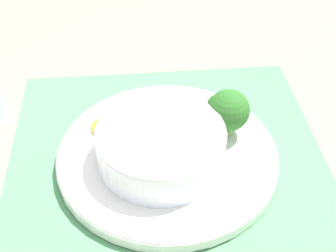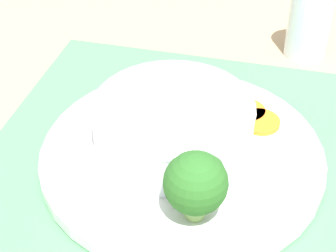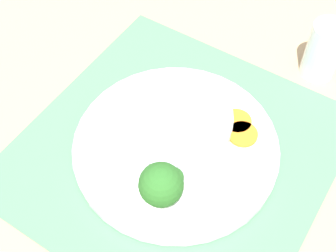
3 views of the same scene
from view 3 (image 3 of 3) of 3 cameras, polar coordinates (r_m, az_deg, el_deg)
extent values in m
plane|color=tan|center=(0.73, 0.95, -3.05)|extent=(4.00, 4.00, 0.00)
cube|color=#4C8C59|center=(0.73, 0.95, -2.96)|extent=(0.52, 0.51, 0.00)
cylinder|color=white|center=(0.72, 0.96, -2.53)|extent=(0.32, 0.32, 0.02)
torus|color=white|center=(0.71, 0.97, -2.17)|extent=(0.31, 0.31, 0.01)
cylinder|color=silver|center=(0.70, 0.55, 0.07)|extent=(0.18, 0.18, 0.05)
torus|color=silver|center=(0.68, 0.57, 1.35)|extent=(0.18, 0.18, 0.01)
ellipsoid|color=beige|center=(0.69, 0.56, 0.70)|extent=(0.15, 0.15, 0.06)
cylinder|color=#84AD5B|center=(0.66, -0.82, -8.56)|extent=(0.02, 0.02, 0.02)
sphere|color=#286023|center=(0.63, -0.85, -7.15)|extent=(0.06, 0.06, 0.06)
sphere|color=#286023|center=(0.63, 0.70, -6.32)|extent=(0.03, 0.03, 0.03)
sphere|color=#286023|center=(0.62, -2.24, -7.63)|extent=(0.02, 0.02, 0.02)
cylinder|color=orange|center=(0.73, 9.09, -0.99)|extent=(0.05, 0.05, 0.01)
cylinder|color=orange|center=(0.74, 8.38, 0.57)|extent=(0.05, 0.05, 0.01)
cylinder|color=silver|center=(0.84, 18.47, 8.73)|extent=(0.06, 0.06, 0.10)
cylinder|color=silver|center=(0.85, 18.15, 7.86)|extent=(0.05, 0.05, 0.06)
camera|label=1|loc=(0.79, -35.65, 38.00)|focal=50.00mm
camera|label=2|loc=(0.24, -51.46, -36.11)|focal=60.00mm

